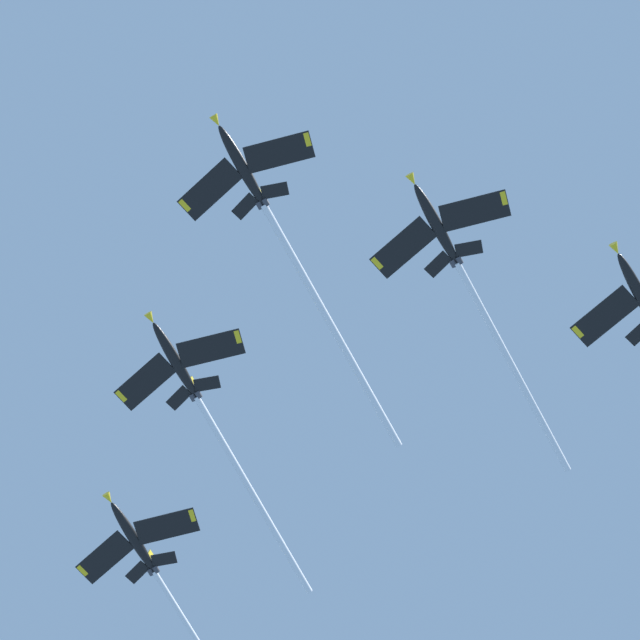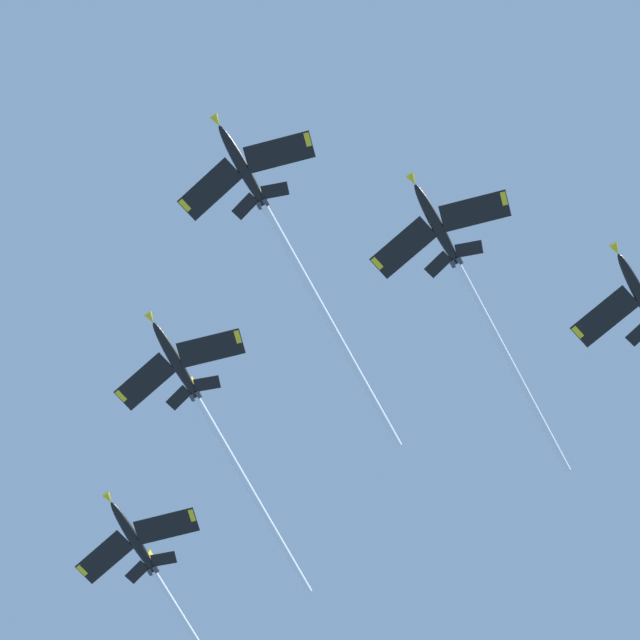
# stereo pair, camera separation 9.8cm
# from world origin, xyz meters

# --- Properties ---
(jet_lead) EXTENTS (38.94, 37.96, 9.93)m
(jet_lead) POSITION_xyz_m (-24.39, 28.79, 176.69)
(jet_lead) COLOR black
(jet_left_wing) EXTENTS (35.12, 34.35, 9.12)m
(jet_left_wing) POSITION_xyz_m (-22.64, 53.53, 173.66)
(jet_left_wing) COLOR black
(jet_right_wing) EXTENTS (34.83, 33.93, 9.71)m
(jet_right_wing) POSITION_xyz_m (-50.37, 24.02, 173.36)
(jet_right_wing) COLOR black
(jet_right_outer) EXTENTS (37.12, 36.82, 10.66)m
(jet_right_outer) POSITION_xyz_m (-77.83, 24.03, 170.40)
(jet_right_outer) COLOR black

